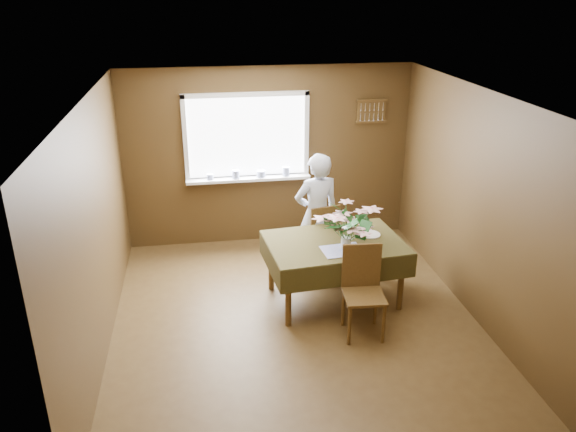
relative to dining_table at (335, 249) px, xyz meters
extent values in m
plane|color=#493419|center=(-0.53, -0.41, -0.66)|extent=(4.50, 4.50, 0.00)
plane|color=white|center=(-0.53, -0.41, 1.84)|extent=(4.50, 4.50, 0.00)
plane|color=brown|center=(-0.53, 1.84, 0.59)|extent=(4.00, 0.00, 4.00)
plane|color=brown|center=(-0.53, -2.66, 0.59)|extent=(4.00, 0.00, 4.00)
plane|color=brown|center=(-2.53, -0.41, 0.59)|extent=(0.00, 4.50, 4.50)
plane|color=brown|center=(1.47, -0.41, 0.59)|extent=(0.00, 4.50, 4.50)
cube|color=white|center=(-0.83, 1.82, 0.89)|extent=(1.60, 0.01, 1.10)
cube|color=white|center=(-0.83, 1.81, 1.47)|extent=(1.72, 0.06, 0.06)
cube|color=white|center=(-0.83, 1.81, 0.31)|extent=(1.72, 0.06, 0.06)
cube|color=white|center=(-1.66, 1.81, 0.89)|extent=(0.06, 0.06, 1.22)
cube|color=white|center=(0.00, 1.81, 0.89)|extent=(0.06, 0.06, 1.22)
cube|color=white|center=(-0.83, 1.74, 0.32)|extent=(1.72, 0.20, 0.04)
cylinder|color=white|center=(-1.35, 1.72, 0.38)|extent=(0.09, 0.09, 0.08)
cylinder|color=white|center=(-1.00, 1.72, 0.40)|extent=(0.11, 0.11, 0.12)
cylinder|color=white|center=(-0.65, 1.72, 0.38)|extent=(0.12, 0.12, 0.09)
cylinder|color=white|center=(-0.30, 1.72, 0.40)|extent=(0.10, 0.10, 0.13)
cube|color=brown|center=(0.92, 1.81, 1.19)|extent=(0.40, 0.03, 0.30)
cube|color=brown|center=(0.92, 1.80, 1.34)|extent=(0.44, 0.04, 0.03)
cube|color=brown|center=(0.92, 1.80, 1.04)|extent=(0.44, 0.04, 0.03)
cylinder|color=brown|center=(-0.62, -0.47, -0.31)|extent=(0.07, 0.07, 0.70)
cylinder|color=brown|center=(0.70, -0.35, -0.31)|extent=(0.07, 0.07, 0.70)
cylinder|color=brown|center=(-0.70, 0.35, -0.31)|extent=(0.07, 0.07, 0.70)
cylinder|color=brown|center=(0.62, 0.48, -0.31)|extent=(0.07, 0.07, 0.70)
cube|color=brown|center=(0.00, 0.00, 0.06)|extent=(1.57, 1.12, 0.04)
cube|color=black|center=(0.00, 0.00, 0.08)|extent=(1.63, 1.19, 0.01)
cube|color=black|center=(0.05, -0.52, -0.06)|extent=(1.54, 0.16, 0.28)
cube|color=black|center=(-0.05, 0.52, -0.06)|extent=(1.54, 0.16, 0.28)
cube|color=black|center=(-0.77, -0.07, -0.06)|extent=(0.11, 1.05, 0.28)
cube|color=black|center=(0.77, 0.07, -0.06)|extent=(0.11, 1.05, 0.28)
cube|color=#5188E6|center=(0.02, -0.24, 0.09)|extent=(0.47, 0.37, 0.01)
cylinder|color=brown|center=(0.12, 1.02, -0.45)|extent=(0.04, 0.04, 0.43)
cylinder|color=brown|center=(-0.21, 0.94, -0.45)|extent=(0.04, 0.04, 0.43)
cylinder|color=brown|center=(0.20, 0.68, -0.45)|extent=(0.04, 0.04, 0.43)
cylinder|color=brown|center=(-0.14, 0.61, -0.45)|extent=(0.04, 0.04, 0.43)
cube|color=brown|center=(-0.01, 0.81, -0.22)|extent=(0.48, 0.48, 0.03)
cube|color=brown|center=(0.03, 0.63, 0.03)|extent=(0.40, 0.12, 0.48)
cylinder|color=brown|center=(-0.06, -0.93, -0.44)|extent=(0.04, 0.04, 0.45)
cylinder|color=brown|center=(0.30, -0.95, -0.44)|extent=(0.04, 0.04, 0.45)
cylinder|color=brown|center=(-0.03, -0.57, -0.44)|extent=(0.04, 0.04, 0.45)
cylinder|color=brown|center=(0.33, -0.60, -0.44)|extent=(0.04, 0.04, 0.45)
cube|color=brown|center=(0.14, -0.76, -0.20)|extent=(0.45, 0.45, 0.03)
cube|color=brown|center=(0.15, -0.57, 0.07)|extent=(0.42, 0.06, 0.50)
imported|color=white|center=(-0.07, 0.71, 0.14)|extent=(0.64, 0.47, 1.60)
cylinder|color=white|center=(0.07, -0.20, 0.16)|extent=(0.11, 0.11, 0.14)
cylinder|color=#33662D|center=(0.07, -0.20, 0.27)|extent=(0.07, 0.07, 0.10)
cylinder|color=white|center=(0.45, 0.11, 0.10)|extent=(0.28, 0.28, 0.01)
cube|color=silver|center=(0.22, -0.24, 0.10)|extent=(0.03, 0.20, 0.00)
camera|label=1|loc=(-1.47, -5.67, 2.84)|focal=35.00mm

